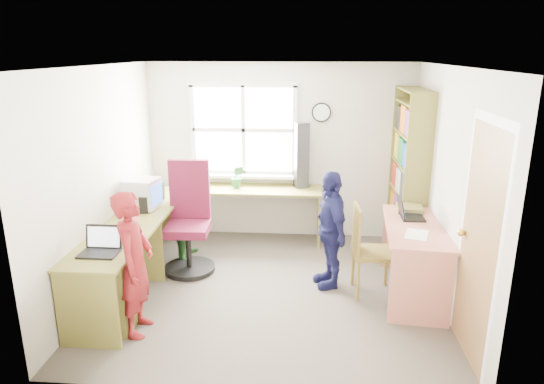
# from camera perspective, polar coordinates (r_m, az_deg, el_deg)

# --- Properties ---
(room) EXTENTS (3.64, 3.44, 2.44)m
(room) POSITION_cam_1_polar(r_m,az_deg,el_deg) (5.12, -0.01, 1.31)
(room) COLOR #453E36
(room) RESTS_ON ground
(l_desk) EXTENTS (2.38, 2.95, 0.75)m
(l_desk) POSITION_cam_1_polar(r_m,az_deg,el_deg) (5.29, -14.86, -7.52)
(l_desk) COLOR olive
(l_desk) RESTS_ON ground
(right_desk) EXTENTS (0.75, 1.41, 0.78)m
(right_desk) POSITION_cam_1_polar(r_m,az_deg,el_deg) (5.37, 16.45, -5.95)
(right_desk) COLOR tan
(right_desk) RESTS_ON ground
(bookshelf) EXTENTS (0.30, 1.02, 2.10)m
(bookshelf) POSITION_cam_1_polar(r_m,az_deg,el_deg) (6.34, 15.72, 1.64)
(bookshelf) COLOR olive
(bookshelf) RESTS_ON ground
(swivel_chair) EXTENTS (0.64, 0.64, 1.31)m
(swivel_chair) POSITION_cam_1_polar(r_m,az_deg,el_deg) (5.84, -9.74, -3.74)
(swivel_chair) COLOR black
(swivel_chair) RESTS_ON ground
(wooden_chair) EXTENTS (0.45, 0.45, 0.99)m
(wooden_chair) POSITION_cam_1_polar(r_m,az_deg,el_deg) (5.27, 11.10, -6.37)
(wooden_chair) COLOR olive
(wooden_chair) RESTS_ON ground
(crt_monitor) EXTENTS (0.41, 0.37, 0.36)m
(crt_monitor) POSITION_cam_1_polar(r_m,az_deg,el_deg) (5.87, -15.02, -0.18)
(crt_monitor) COLOR silver
(crt_monitor) RESTS_ON l_desk
(laptop_left) EXTENTS (0.34, 0.29, 0.24)m
(laptop_left) POSITION_cam_1_polar(r_m,az_deg,el_deg) (4.77, -19.46, -6.06)
(laptop_left) COLOR black
(laptop_left) RESTS_ON l_desk
(laptop_right) EXTENTS (0.28, 0.33, 0.23)m
(laptop_right) POSITION_cam_1_polar(r_m,az_deg,el_deg) (5.51, 15.63, -2.34)
(laptop_right) COLOR black
(laptop_right) RESTS_ON right_desk
(speaker_a) EXTENTS (0.12, 0.12, 0.19)m
(speaker_a) POSITION_cam_1_polar(r_m,az_deg,el_deg) (5.74, -14.91, -1.44)
(speaker_a) COLOR black
(speaker_a) RESTS_ON l_desk
(speaker_b) EXTENTS (0.11, 0.11, 0.19)m
(speaker_b) POSITION_cam_1_polar(r_m,az_deg,el_deg) (6.22, -12.99, 0.06)
(speaker_b) COLOR black
(speaker_b) RESTS_ON l_desk
(cd_tower) EXTENTS (0.22, 0.21, 0.88)m
(cd_tower) POSITION_cam_1_polar(r_m,az_deg,el_deg) (6.52, 3.48, 4.32)
(cd_tower) COLOR black
(cd_tower) RESTS_ON l_desk
(game_box) EXTENTS (0.30, 0.30, 0.06)m
(game_box) POSITION_cam_1_polar(r_m,az_deg,el_deg) (5.74, 15.89, -1.86)
(game_box) COLOR red
(game_box) RESTS_ON right_desk
(paper_a) EXTENTS (0.24, 0.31, 0.00)m
(paper_a) POSITION_cam_1_polar(r_m,az_deg,el_deg) (5.03, -16.94, -5.32)
(paper_a) COLOR white
(paper_a) RESTS_ON l_desk
(paper_b) EXTENTS (0.29, 0.35, 0.00)m
(paper_b) POSITION_cam_1_polar(r_m,az_deg,el_deg) (5.04, 16.66, -4.80)
(paper_b) COLOR white
(paper_b) RESTS_ON right_desk
(potted_plant) EXTENTS (0.19, 0.17, 0.31)m
(potted_plant) POSITION_cam_1_polar(r_m,az_deg,el_deg) (6.53, -4.07, 1.77)
(potted_plant) COLOR #2B6B35
(potted_plant) RESTS_ON l_desk
(person_red) EXTENTS (0.35, 0.51, 1.37)m
(person_red) POSITION_cam_1_polar(r_m,az_deg,el_deg) (4.61, -15.85, -8.12)
(person_red) COLOR maroon
(person_red) RESTS_ON ground
(person_green) EXTENTS (0.54, 0.66, 1.25)m
(person_green) POSITION_cam_1_polar(r_m,az_deg,el_deg) (6.15, -9.50, -2.09)
(person_green) COLOR #2B6829
(person_green) RESTS_ON ground
(person_navy) EXTENTS (0.52, 0.83, 1.32)m
(person_navy) POSITION_cam_1_polar(r_m,az_deg,el_deg) (5.36, 6.86, -4.39)
(person_navy) COLOR #151744
(person_navy) RESTS_ON ground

